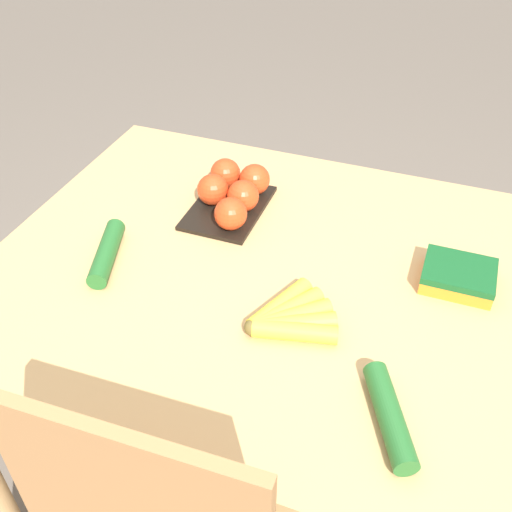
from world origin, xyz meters
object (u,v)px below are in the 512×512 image
(banana_bunch, at_px, (288,318))
(cucumber_far, at_px, (390,415))
(carrot_bag, at_px, (459,275))
(cucumber_near, at_px, (107,253))
(tomato_pack, at_px, (233,193))

(banana_bunch, height_order, cucumber_far, cucumber_far)
(carrot_bag, xyz_separation_m, cucumber_far, (0.07, 0.39, -0.00))
(cucumber_near, bearing_deg, cucumber_far, 162.48)
(carrot_bag, height_order, cucumber_far, same)
(banana_bunch, height_order, carrot_bag, carrot_bag)
(cucumber_near, xyz_separation_m, cucumber_far, (-0.65, 0.20, 0.00))
(carrot_bag, relative_size, cucumber_near, 0.73)
(tomato_pack, height_order, cucumber_far, tomato_pack)
(banana_bunch, xyz_separation_m, cucumber_far, (-0.22, 0.16, 0.00))
(tomato_pack, distance_m, cucumber_near, 0.33)
(tomato_pack, xyz_separation_m, carrot_bag, (-0.54, 0.10, -0.02))
(carrot_bag, bearing_deg, tomato_pack, -10.35)
(banana_bunch, distance_m, cucumber_far, 0.27)
(cucumber_near, bearing_deg, tomato_pack, -122.22)
(banana_bunch, relative_size, carrot_bag, 1.22)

